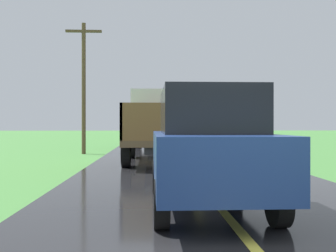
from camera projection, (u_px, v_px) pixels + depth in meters
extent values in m
cube|color=#2D2D30|center=(158.00, 146.00, 13.35)|extent=(0.90, 5.51, 0.24)
cube|color=brown|center=(158.00, 140.00, 13.35)|extent=(2.30, 5.80, 0.20)
cube|color=silver|center=(157.00, 113.00, 15.29)|extent=(2.10, 1.90, 1.90)
cube|color=black|center=(156.00, 107.00, 16.25)|extent=(1.78, 0.02, 0.76)
cube|color=brown|center=(126.00, 122.00, 12.32)|extent=(0.08, 3.85, 1.10)
cube|color=brown|center=(191.00, 122.00, 12.43)|extent=(0.08, 3.85, 1.10)
cube|color=brown|center=(160.00, 122.00, 10.49)|extent=(2.30, 0.08, 1.10)
cube|color=brown|center=(157.00, 123.00, 14.26)|extent=(2.30, 0.08, 1.10)
cylinder|color=black|center=(132.00, 146.00, 15.09)|extent=(0.28, 1.00, 1.00)
cylinder|color=black|center=(182.00, 146.00, 15.19)|extent=(0.28, 1.00, 1.00)
cylinder|color=black|center=(126.00, 152.00, 11.70)|extent=(0.28, 1.00, 1.00)
cylinder|color=black|center=(191.00, 151.00, 11.81)|extent=(0.28, 1.00, 1.00)
ellipsoid|color=#7CB128|center=(166.00, 124.00, 12.81)|extent=(0.58, 0.70, 0.37)
ellipsoid|color=#7BAC25|center=(134.00, 125.00, 13.16)|extent=(0.56, 0.61, 0.49)
ellipsoid|color=#7DBD30|center=(161.00, 123.00, 10.93)|extent=(0.56, 0.72, 0.40)
ellipsoid|color=#79AC3A|center=(134.00, 115.00, 13.92)|extent=(0.44, 0.50, 0.43)
ellipsoid|color=#75AA2D|center=(146.00, 133.00, 13.57)|extent=(0.48, 0.44, 0.36)
ellipsoid|color=#7DAB28|center=(138.00, 124.00, 13.39)|extent=(0.45, 0.55, 0.37)
cube|color=#2D2D30|center=(155.00, 137.00, 23.55)|extent=(0.90, 5.51, 0.24)
cube|color=brown|center=(155.00, 134.00, 23.55)|extent=(2.30, 5.80, 0.20)
cube|color=#1E479E|center=(155.00, 118.00, 25.50)|extent=(2.10, 1.90, 1.90)
cube|color=black|center=(154.00, 114.00, 26.45)|extent=(1.78, 0.02, 0.76)
cube|color=#232328|center=(137.00, 124.00, 22.52)|extent=(0.08, 3.85, 1.10)
cube|color=#232328|center=(173.00, 124.00, 22.63)|extent=(0.08, 3.85, 1.10)
cube|color=#232328|center=(156.00, 124.00, 20.70)|extent=(2.30, 0.08, 1.10)
cube|color=#232328|center=(155.00, 124.00, 24.46)|extent=(2.30, 0.08, 1.10)
cylinder|color=black|center=(140.00, 138.00, 25.30)|extent=(0.28, 1.00, 1.00)
cylinder|color=black|center=(170.00, 138.00, 25.40)|extent=(0.28, 1.00, 1.00)
cylinder|color=black|center=(138.00, 139.00, 21.91)|extent=(0.28, 1.00, 1.00)
cylinder|color=black|center=(173.00, 139.00, 22.01)|extent=(0.28, 1.00, 1.00)
ellipsoid|color=#74BE34|center=(146.00, 125.00, 22.13)|extent=(0.43, 0.49, 0.44)
ellipsoid|color=#6DBF38|center=(160.00, 124.00, 22.45)|extent=(0.50, 0.56, 0.43)
ellipsoid|color=#70BA28|center=(153.00, 119.00, 23.26)|extent=(0.54, 0.62, 0.47)
ellipsoid|color=#71A837|center=(159.00, 124.00, 22.18)|extent=(0.58, 0.65, 0.38)
ellipsoid|color=#6EA633|center=(142.00, 124.00, 21.47)|extent=(0.55, 0.52, 0.38)
ellipsoid|color=#71B529|center=(161.00, 125.00, 24.20)|extent=(0.45, 0.41, 0.48)
ellipsoid|color=#6FAD2C|center=(150.00, 124.00, 22.44)|extent=(0.59, 0.70, 0.42)
ellipsoid|color=#7CBC23|center=(155.00, 125.00, 22.16)|extent=(0.48, 0.43, 0.38)
ellipsoid|color=#7BB627|center=(165.00, 120.00, 24.09)|extent=(0.53, 0.64, 0.46)
cylinder|color=brown|center=(84.00, 89.00, 18.12)|extent=(0.20, 0.20, 6.53)
cube|color=brown|center=(84.00, 31.00, 18.11)|extent=(1.79, 0.12, 0.12)
cube|color=navy|center=(206.00, 157.00, 6.01)|extent=(1.70, 4.10, 0.80)
cube|color=black|center=(208.00, 111.00, 5.81)|extent=(1.44, 2.05, 0.70)
cylinder|color=black|center=(158.00, 177.00, 7.24)|extent=(0.20, 0.64, 0.64)
cylinder|color=black|center=(234.00, 176.00, 7.32)|extent=(0.20, 0.64, 0.64)
cylinder|color=black|center=(162.00, 204.00, 4.70)|extent=(0.20, 0.64, 0.64)
cylinder|color=black|center=(278.00, 203.00, 4.78)|extent=(0.20, 0.64, 0.64)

